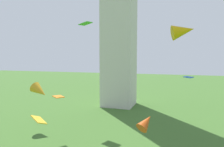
% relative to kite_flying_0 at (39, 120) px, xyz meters
% --- Properties ---
extents(kite_flying_0, '(1.51, 1.40, 0.76)m').
position_rel_kite_flying_0_xyz_m(kite_flying_0, '(0.00, 0.00, 0.00)').
color(kite_flying_0, yellow).
extents(kite_flying_1, '(1.79, 2.06, 1.67)m').
position_rel_kite_flying_0_xyz_m(kite_flying_1, '(8.55, 2.97, -0.24)').
color(kite_flying_1, '#C14911').
extents(kite_flying_3, '(2.69, 1.83, 2.24)m').
position_rel_kite_flying_0_xyz_m(kite_flying_3, '(-5.77, 7.42, 0.98)').
color(kite_flying_3, gold).
extents(kite_flying_7, '(1.69, 1.59, 0.10)m').
position_rel_kite_flying_0_xyz_m(kite_flying_7, '(-1.69, 5.43, 0.86)').
color(kite_flying_7, orange).
extents(kite_flying_8, '(2.76, 2.09, 1.96)m').
position_rel_kite_flying_0_xyz_m(kite_flying_8, '(11.42, 8.55, 7.99)').
color(kite_flying_8, '#D1A106').
extents(kite_flying_9, '(2.00, 1.67, 0.38)m').
position_rel_kite_flying_0_xyz_m(kite_flying_9, '(-1.65, 12.41, 10.10)').
color(kite_flying_9, green).
extents(kite_flying_10, '(1.28, 1.53, 0.15)m').
position_rel_kite_flying_0_xyz_m(kite_flying_10, '(12.20, 11.11, 2.98)').
color(kite_flying_10, blue).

